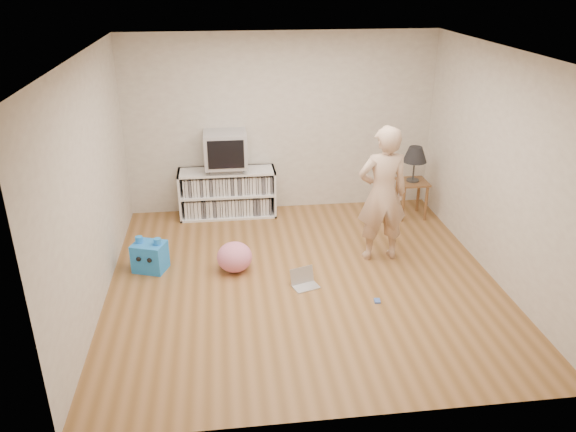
# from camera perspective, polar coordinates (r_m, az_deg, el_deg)

# --- Properties ---
(ground) EXTENTS (4.50, 4.50, 0.00)m
(ground) POSITION_cam_1_polar(r_m,az_deg,el_deg) (6.68, 1.51, -6.47)
(ground) COLOR brown
(ground) RESTS_ON ground
(walls) EXTENTS (4.52, 4.52, 2.60)m
(walls) POSITION_cam_1_polar(r_m,az_deg,el_deg) (6.12, 1.64, 4.08)
(walls) COLOR #BAB0A4
(walls) RESTS_ON ground
(ceiling) EXTENTS (4.50, 4.50, 0.01)m
(ceiling) POSITION_cam_1_polar(r_m,az_deg,el_deg) (5.81, 1.80, 16.22)
(ceiling) COLOR white
(ceiling) RESTS_ON walls
(media_unit) EXTENTS (1.40, 0.45, 0.70)m
(media_unit) POSITION_cam_1_polar(r_m,az_deg,el_deg) (8.30, -6.16, 2.39)
(media_unit) COLOR white
(media_unit) RESTS_ON ground
(dvd_deck) EXTENTS (0.45, 0.35, 0.07)m
(dvd_deck) POSITION_cam_1_polar(r_m,az_deg,el_deg) (8.15, -6.28, 4.87)
(dvd_deck) COLOR gray
(dvd_deck) RESTS_ON media_unit
(crt_tv) EXTENTS (0.60, 0.53, 0.50)m
(crt_tv) POSITION_cam_1_polar(r_m,az_deg,el_deg) (8.06, -6.37, 6.77)
(crt_tv) COLOR #A4A4AA
(crt_tv) RESTS_ON dvd_deck
(side_table) EXTENTS (0.42, 0.42, 0.55)m
(side_table) POSITION_cam_1_polar(r_m,az_deg,el_deg) (8.38, 12.47, 2.63)
(side_table) COLOR brown
(side_table) RESTS_ON ground
(table_lamp) EXTENTS (0.34, 0.34, 0.52)m
(table_lamp) POSITION_cam_1_polar(r_m,az_deg,el_deg) (8.20, 12.79, 6.05)
(table_lamp) COLOR #333333
(table_lamp) RESTS_ON side_table
(person) EXTENTS (0.64, 0.43, 1.72)m
(person) POSITION_cam_1_polar(r_m,az_deg,el_deg) (6.91, 9.57, 2.19)
(person) COLOR #CEA98C
(person) RESTS_ON ground
(laptop) EXTENTS (0.35, 0.31, 0.20)m
(laptop) POSITION_cam_1_polar(r_m,az_deg,el_deg) (6.54, 1.62, -6.63)
(laptop) COLOR silver
(laptop) RESTS_ON ground
(playing_cards) EXTENTS (0.08, 0.10, 0.02)m
(playing_cards) POSITION_cam_1_polar(r_m,az_deg,el_deg) (6.34, 9.05, -8.51)
(playing_cards) COLOR #496CC4
(playing_cards) RESTS_ON ground
(plush_blue) EXTENTS (0.45, 0.40, 0.43)m
(plush_blue) POSITION_cam_1_polar(r_m,az_deg,el_deg) (7.00, -13.86, -3.99)
(plush_blue) COLOR blue
(plush_blue) RESTS_ON ground
(plush_pink) EXTENTS (0.56, 0.56, 0.36)m
(plush_pink) POSITION_cam_1_polar(r_m,az_deg,el_deg) (6.81, -5.45, -4.17)
(plush_pink) COLOR pink
(plush_pink) RESTS_ON ground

